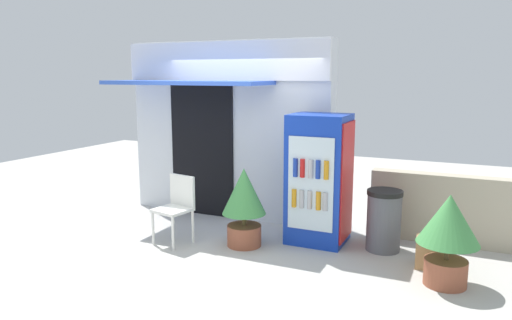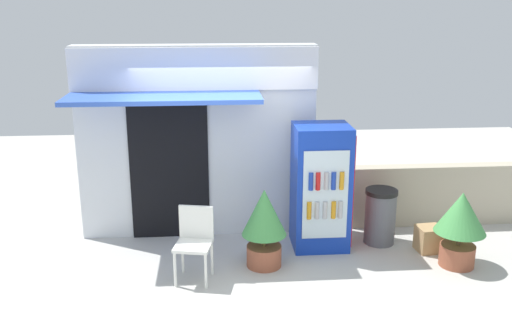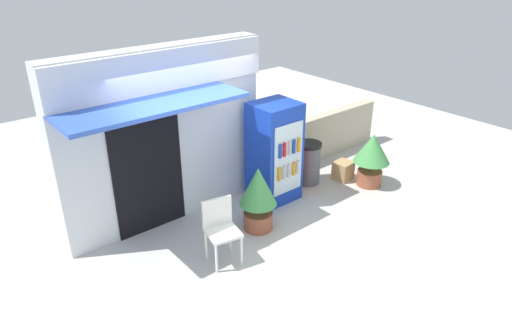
# 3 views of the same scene
# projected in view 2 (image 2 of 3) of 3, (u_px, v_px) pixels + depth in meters

# --- Properties ---
(ground) EXTENTS (16.00, 16.00, 0.00)m
(ground) POSITION_uv_depth(u_px,v_px,m) (227.00, 275.00, 7.22)
(ground) COLOR beige
(storefront_building) EXTENTS (3.41, 1.19, 2.79)m
(storefront_building) POSITION_uv_depth(u_px,v_px,m) (195.00, 138.00, 8.16)
(storefront_building) COLOR silver
(storefront_building) RESTS_ON ground
(drink_cooler) EXTENTS (0.78, 0.74, 1.75)m
(drink_cooler) POSITION_uv_depth(u_px,v_px,m) (321.00, 187.00, 7.86)
(drink_cooler) COLOR #1438B2
(drink_cooler) RESTS_ON ground
(plastic_chair) EXTENTS (0.51, 0.51, 0.92)m
(plastic_chair) POSITION_uv_depth(u_px,v_px,m) (195.00, 238.00, 7.02)
(plastic_chair) COLOR white
(plastic_chair) RESTS_ON ground
(potted_plant_near_shop) EXTENTS (0.58, 0.58, 1.06)m
(potted_plant_near_shop) POSITION_uv_depth(u_px,v_px,m) (264.00, 222.00, 7.31)
(potted_plant_near_shop) COLOR #995138
(potted_plant_near_shop) RESTS_ON ground
(potted_plant_curbside) EXTENTS (0.66, 0.66, 1.02)m
(potted_plant_curbside) POSITION_uv_depth(u_px,v_px,m) (460.00, 221.00, 7.32)
(potted_plant_curbside) COLOR #995138
(potted_plant_curbside) RESTS_ON ground
(trash_bin) EXTENTS (0.46, 0.46, 0.80)m
(trash_bin) POSITION_uv_depth(u_px,v_px,m) (380.00, 216.00, 8.08)
(trash_bin) COLOR #595960
(trash_bin) RESTS_ON ground
(stone_boundary_wall) EXTENTS (2.83, 0.23, 0.95)m
(stone_boundary_wall) POSITION_uv_depth(u_px,v_px,m) (440.00, 195.00, 8.76)
(stone_boundary_wall) COLOR #B7AD93
(stone_boundary_wall) RESTS_ON ground
(cardboard_box) EXTENTS (0.36, 0.34, 0.35)m
(cardboard_box) POSITION_uv_depth(u_px,v_px,m) (429.00, 239.00, 7.87)
(cardboard_box) COLOR tan
(cardboard_box) RESTS_ON ground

